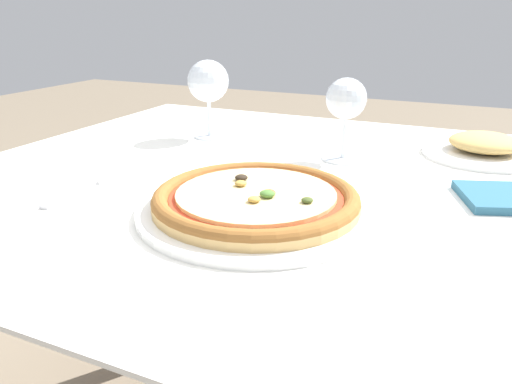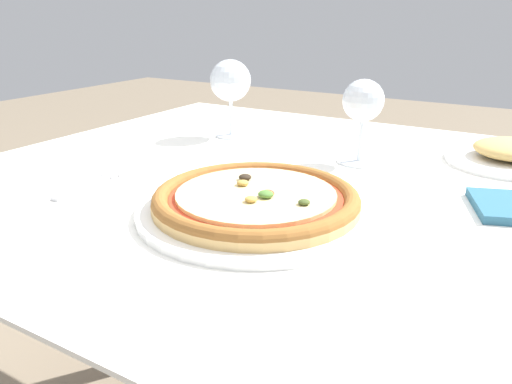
{
  "view_description": "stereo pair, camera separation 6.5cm",
  "coord_description": "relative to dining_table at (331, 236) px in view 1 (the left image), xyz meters",
  "views": [
    {
      "loc": [
        0.19,
        -0.71,
        0.96
      ],
      "look_at": [
        -0.06,
        -0.15,
        0.74
      ],
      "focal_mm": 35.0,
      "sensor_mm": 36.0,
      "label": 1
    },
    {
      "loc": [
        0.25,
        -0.68,
        0.96
      ],
      "look_at": [
        -0.06,
        -0.15,
        0.74
      ],
      "focal_mm": 35.0,
      "sensor_mm": 36.0,
      "label": 2
    }
  ],
  "objects": [
    {
      "name": "side_plate",
      "position": [
        0.2,
        0.27,
        0.1
      ],
      "size": [
        0.21,
        0.21,
        0.04
      ],
      "color": "white",
      "rests_on": "dining_table"
    },
    {
      "name": "wine_glass_far_left",
      "position": [
        -0.02,
        0.14,
        0.19
      ],
      "size": [
        0.08,
        0.08,
        0.14
      ],
      "color": "silver",
      "rests_on": "dining_table"
    },
    {
      "name": "fork",
      "position": [
        -0.34,
        -0.17,
        0.09
      ],
      "size": [
        0.04,
        0.17,
        0.0
      ],
      "color": "silver",
      "rests_on": "dining_table"
    },
    {
      "name": "wine_glass_far_right",
      "position": [
        -0.32,
        0.18,
        0.2
      ],
      "size": [
        0.08,
        0.08,
        0.16
      ],
      "color": "silver",
      "rests_on": "dining_table"
    },
    {
      "name": "pizza_plate",
      "position": [
        -0.06,
        -0.15,
        0.1
      ],
      "size": [
        0.31,
        0.31,
        0.04
      ],
      "color": "white",
      "rests_on": "dining_table"
    },
    {
      "name": "dining_table",
      "position": [
        0.0,
        0.0,
        0.0
      ],
      "size": [
        1.25,
        0.94,
        0.71
      ],
      "color": "brown",
      "rests_on": "ground_plane"
    }
  ]
}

